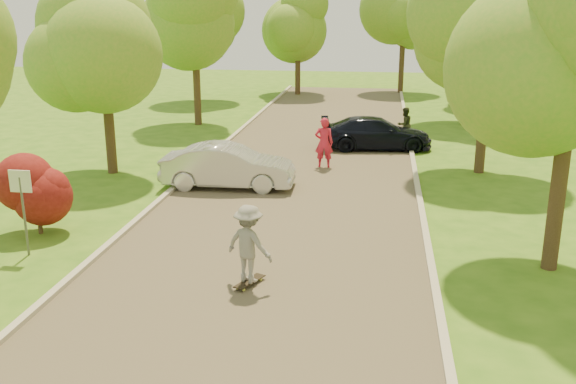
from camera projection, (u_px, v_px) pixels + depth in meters
The scene contains 20 objects.
ground at pixel (215, 357), 11.34m from camera, with size 100.00×100.00×0.00m, color #366818.
road at pixel (284, 215), 18.93m from camera, with size 8.00×60.00×0.01m, color #4C4438.
curb_left at pixel (152, 207), 19.48m from camera, with size 0.18×60.00×0.12m, color #B2AD9E.
curb_right at pixel (423, 220), 18.35m from camera, with size 0.18×60.00×0.12m, color #B2AD9E.
street_sign at pixel (22, 195), 15.50m from camera, with size 0.55×0.06×2.17m.
red_shrub at pixel (37, 195), 17.13m from camera, with size 1.70×1.70×1.95m.
tree_l_midb at pixel (108, 46), 22.38m from camera, with size 4.30×4.20×6.62m.
tree_l_far at pixel (198, 15), 31.56m from camera, with size 4.92×4.80×7.79m.
tree_r_midb at pixel (496, 37), 22.34m from camera, with size 4.51×4.40×7.01m.
tree_r_far at pixel (478, 7), 31.47m from camera, with size 5.33×5.20×8.34m.
tree_bg_a at pixel (197, 15), 39.53m from camera, with size 5.12×5.00×7.72m.
tree_bg_b at pixel (476, 11), 39.01m from camera, with size 5.12×5.00×7.95m.
tree_bg_c at pixel (301, 19), 42.58m from camera, with size 4.92×4.80×7.33m.
tree_bg_d at pixel (407, 14), 43.42m from camera, with size 5.12×5.00×7.72m.
silver_sedan at pixel (228, 166), 21.59m from camera, with size 1.56×4.46×1.47m, color #BBBBC0.
dark_sedan at pixel (376, 133), 27.38m from camera, with size 1.91×4.70×1.36m, color black.
longboard at pixel (250, 282), 14.17m from camera, with size 0.60×0.92×0.10m.
skateboarder at pixel (249, 244), 13.92m from camera, with size 1.13×0.65×1.75m, color gray.
person_striped at pixel (324, 143), 24.18m from camera, with size 0.70×0.46×1.91m, color #BE1C39.
person_olive at pixel (405, 124), 28.89m from camera, with size 0.75×0.58×1.54m, color #282F1C.
Camera 1 is at (2.73, -9.76, 6.00)m, focal length 40.00 mm.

